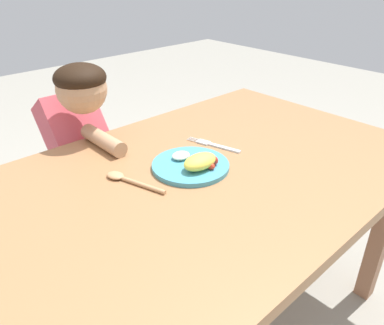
# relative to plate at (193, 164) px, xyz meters

# --- Properties ---
(ground_plane) EXTENTS (8.00, 8.00, 0.00)m
(ground_plane) POSITION_rel_plate_xyz_m (0.03, -0.03, -0.68)
(ground_plane) COLOR gray
(dining_table) EXTENTS (1.35, 0.87, 0.66)m
(dining_table) POSITION_rel_plate_xyz_m (0.03, -0.03, -0.09)
(dining_table) COLOR #9C6C44
(dining_table) RESTS_ON ground_plane
(plate) EXTENTS (0.23, 0.23, 0.06)m
(plate) POSITION_rel_plate_xyz_m (0.00, 0.00, 0.00)
(plate) COLOR teal
(plate) RESTS_ON dining_table
(fork) EXTENTS (0.07, 0.19, 0.01)m
(fork) POSITION_rel_plate_xyz_m (0.15, 0.07, -0.01)
(fork) COLOR silver
(fork) RESTS_ON dining_table
(spoon) EXTENTS (0.08, 0.19, 0.01)m
(spoon) POSITION_rel_plate_xyz_m (-0.18, 0.07, -0.01)
(spoon) COLOR tan
(spoon) RESTS_ON dining_table
(person) EXTENTS (0.20, 0.44, 0.92)m
(person) POSITION_rel_plate_xyz_m (-0.12, 0.50, -0.16)
(person) COLOR #3A5566
(person) RESTS_ON ground_plane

